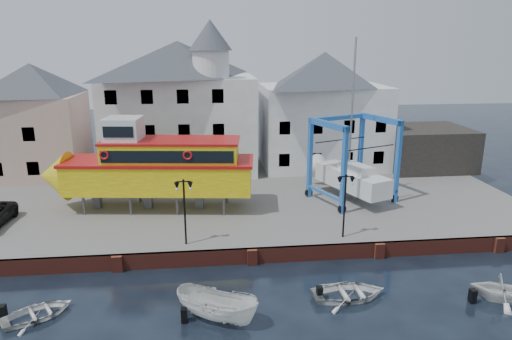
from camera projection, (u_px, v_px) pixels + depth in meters
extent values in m
plane|color=black|center=(252.00, 264.00, 27.86)|extent=(140.00, 140.00, 0.00)
cube|color=slate|center=(239.00, 198.00, 38.25)|extent=(44.00, 22.00, 1.00)
cube|color=maroon|center=(252.00, 256.00, 27.84)|extent=(44.00, 0.25, 1.00)
cube|color=maroon|center=(117.00, 264.00, 26.84)|extent=(0.60, 0.36, 1.00)
cube|color=maroon|center=(252.00, 257.00, 27.67)|extent=(0.60, 0.36, 1.00)
cube|color=maroon|center=(379.00, 251.00, 28.51)|extent=(0.60, 0.36, 1.00)
cube|color=maroon|center=(499.00, 245.00, 29.34)|extent=(0.60, 0.36, 1.00)
cube|color=tan|center=(38.00, 136.00, 41.92)|extent=(8.00, 7.00, 7.50)
pyramid|color=#3B3F4A|center=(31.00, 79.00, 40.53)|extent=(8.00, 7.00, 2.80)
cube|color=black|center=(33.00, 168.00, 39.25)|extent=(1.00, 0.08, 1.20)
cube|color=black|center=(29.00, 134.00, 38.44)|extent=(1.00, 0.08, 1.20)
cube|color=silver|center=(181.00, 124.00, 43.56)|extent=(14.00, 8.00, 9.00)
pyramid|color=#3B3F4A|center=(178.00, 59.00, 41.91)|extent=(14.00, 8.00, 3.20)
cube|color=black|center=(117.00, 166.00, 39.98)|extent=(1.00, 0.08, 1.20)
cube|color=black|center=(151.00, 165.00, 40.29)|extent=(1.00, 0.08, 1.20)
cube|color=black|center=(186.00, 164.00, 40.60)|extent=(1.00, 0.08, 1.20)
cube|color=black|center=(219.00, 163.00, 40.91)|extent=(1.00, 0.08, 1.20)
cube|color=black|center=(114.00, 132.00, 39.16)|extent=(1.00, 0.08, 1.20)
cube|color=black|center=(149.00, 132.00, 39.48)|extent=(1.00, 0.08, 1.20)
cube|color=black|center=(184.00, 131.00, 39.79)|extent=(1.00, 0.08, 1.20)
cube|color=black|center=(219.00, 130.00, 40.10)|extent=(1.00, 0.08, 1.20)
cube|color=black|center=(111.00, 97.00, 38.35)|extent=(1.00, 0.08, 1.20)
cube|color=black|center=(147.00, 97.00, 38.67)|extent=(1.00, 0.08, 1.20)
cube|color=black|center=(183.00, 97.00, 38.98)|extent=(1.00, 0.08, 1.20)
cube|color=black|center=(218.00, 96.00, 39.29)|extent=(1.00, 0.08, 1.20)
cylinder|color=silver|center=(211.00, 64.00, 40.03)|extent=(3.20, 3.20, 2.40)
cone|color=#3B3F4A|center=(210.00, 35.00, 39.35)|extent=(3.80, 3.80, 2.60)
cube|color=silver|center=(322.00, 126.00, 45.63)|extent=(12.00, 8.00, 8.00)
pyramid|color=#3B3F4A|center=(325.00, 69.00, 44.12)|extent=(12.00, 8.00, 3.20)
cube|color=black|center=(284.00, 160.00, 42.02)|extent=(1.00, 0.08, 1.20)
cube|color=black|center=(316.00, 159.00, 42.33)|extent=(1.00, 0.08, 1.20)
cube|color=black|center=(348.00, 158.00, 42.64)|extent=(1.00, 0.08, 1.20)
cube|color=black|center=(378.00, 158.00, 42.96)|extent=(1.00, 0.08, 1.20)
cube|color=black|center=(285.00, 128.00, 41.21)|extent=(1.00, 0.08, 1.20)
cube|color=black|center=(317.00, 127.00, 41.52)|extent=(1.00, 0.08, 1.20)
cube|color=black|center=(349.00, 127.00, 41.83)|extent=(1.00, 0.08, 1.20)
cube|color=black|center=(381.00, 126.00, 42.15)|extent=(1.00, 0.08, 1.20)
cube|color=black|center=(425.00, 147.00, 45.30)|extent=(8.00, 7.00, 4.00)
cylinder|color=black|center=(185.00, 214.00, 27.78)|extent=(0.12, 0.12, 4.00)
cube|color=black|center=(183.00, 182.00, 27.22)|extent=(0.90, 0.06, 0.06)
sphere|color=black|center=(183.00, 180.00, 27.20)|extent=(0.16, 0.16, 0.16)
cone|color=black|center=(177.00, 186.00, 27.25)|extent=(0.32, 0.32, 0.45)
sphere|color=white|center=(177.00, 189.00, 27.30)|extent=(0.18, 0.18, 0.18)
cone|color=black|center=(190.00, 186.00, 27.34)|extent=(0.32, 0.32, 0.45)
sphere|color=white|center=(190.00, 189.00, 27.39)|extent=(0.18, 0.18, 0.18)
cylinder|color=black|center=(344.00, 208.00, 28.82)|extent=(0.12, 0.12, 4.00)
cube|color=black|center=(346.00, 176.00, 28.27)|extent=(0.90, 0.06, 0.06)
sphere|color=black|center=(346.00, 175.00, 28.25)|extent=(0.16, 0.16, 0.16)
cone|color=black|center=(340.00, 181.00, 28.30)|extent=(0.32, 0.32, 0.45)
sphere|color=white|center=(340.00, 184.00, 28.35)|extent=(0.18, 0.18, 0.18)
cone|color=black|center=(352.00, 180.00, 28.38)|extent=(0.32, 0.32, 0.45)
sphere|color=white|center=(352.00, 183.00, 28.43)|extent=(0.18, 0.18, 0.18)
cylinder|color=#59595E|center=(84.00, 205.00, 32.97)|extent=(0.22, 0.22, 1.45)
cylinder|color=#59595E|center=(97.00, 193.00, 35.58)|extent=(0.22, 0.22, 1.45)
cylinder|color=#59595E|center=(130.00, 205.00, 32.94)|extent=(0.22, 0.22, 1.45)
cylinder|color=#59595E|center=(140.00, 193.00, 35.54)|extent=(0.22, 0.22, 1.45)
cylinder|color=#59595E|center=(177.00, 205.00, 32.90)|extent=(0.22, 0.22, 1.45)
cylinder|color=#59595E|center=(183.00, 193.00, 35.51)|extent=(0.22, 0.22, 1.45)
cylinder|color=#59595E|center=(224.00, 205.00, 32.87)|extent=(0.22, 0.22, 1.45)
cylinder|color=#59595E|center=(227.00, 193.00, 35.48)|extent=(0.22, 0.22, 1.45)
cube|color=#59595E|center=(97.00, 199.00, 34.27)|extent=(0.63, 0.55, 1.45)
cube|color=#59595E|center=(148.00, 199.00, 34.23)|extent=(0.63, 0.55, 1.45)
cube|color=#59595E|center=(200.00, 199.00, 34.19)|extent=(0.63, 0.55, 1.45)
cube|color=gold|center=(160.00, 176.00, 33.74)|extent=(13.88, 5.25, 2.13)
cone|color=gold|center=(55.00, 176.00, 33.82)|extent=(2.55, 3.90, 3.67)
cube|color=#B51312|center=(159.00, 161.00, 33.43)|extent=(14.18, 5.44, 0.21)
cube|color=gold|center=(171.00, 152.00, 33.23)|extent=(9.99, 4.41, 1.55)
cube|color=black|center=(167.00, 157.00, 31.61)|extent=(9.22, 1.16, 0.87)
cube|color=black|center=(176.00, 146.00, 34.83)|extent=(9.22, 1.16, 0.87)
cube|color=#B51312|center=(171.00, 141.00, 33.00)|extent=(10.19, 4.53, 0.17)
cube|color=white|center=(123.00, 130.00, 32.82)|extent=(2.79, 2.79, 1.76)
cube|color=black|center=(118.00, 132.00, 31.56)|extent=(2.10, 0.31, 0.77)
torus|color=#B51312|center=(104.00, 155.00, 31.56)|extent=(0.69, 0.21, 0.68)
torus|color=#B51312|center=(188.00, 155.00, 31.51)|extent=(0.69, 0.21, 0.68)
cube|color=#1A6CAB|center=(344.00, 171.00, 32.52)|extent=(0.42, 0.42, 6.41)
cylinder|color=black|center=(342.00, 209.00, 33.30)|extent=(0.68, 0.45, 0.64)
cube|color=#1A6CAB|center=(310.00, 158.00, 36.13)|extent=(0.42, 0.42, 6.41)
cylinder|color=black|center=(309.00, 193.00, 36.91)|extent=(0.68, 0.45, 0.64)
cube|color=#1A6CAB|center=(398.00, 163.00, 34.86)|extent=(0.42, 0.42, 6.41)
cylinder|color=black|center=(395.00, 198.00, 35.64)|extent=(0.68, 0.45, 0.64)
cube|color=#1A6CAB|center=(361.00, 151.00, 38.48)|extent=(0.42, 0.42, 6.41)
cylinder|color=black|center=(359.00, 184.00, 39.26)|extent=(0.68, 0.45, 0.64)
cube|color=#1A6CAB|center=(328.00, 124.00, 33.50)|extent=(2.00, 4.37, 0.45)
cube|color=#1A6CAB|center=(325.00, 193.00, 34.95)|extent=(1.91, 4.33, 0.19)
cube|color=#1A6CAB|center=(381.00, 119.00, 35.85)|extent=(2.00, 4.37, 0.45)
cube|color=#1A6CAB|center=(376.00, 184.00, 37.29)|extent=(1.91, 4.33, 0.19)
cube|color=#1A6CAB|center=(338.00, 118.00, 36.48)|extent=(5.22, 2.35, 0.32)
cube|color=white|center=(352.00, 179.00, 35.92)|extent=(4.51, 7.16, 1.46)
cone|color=white|center=(321.00, 167.00, 39.38)|extent=(2.50, 2.14, 2.11)
cube|color=#59595E|center=(351.00, 192.00, 36.20)|extent=(0.82, 1.61, 0.64)
cube|color=white|center=(356.00, 169.00, 35.26)|extent=(2.38, 3.09, 0.55)
cylinder|color=#99999E|center=(352.00, 106.00, 34.75)|extent=(0.21, 0.21, 10.07)
cube|color=black|center=(368.00, 148.00, 33.74)|extent=(4.59, 1.94, 0.05)
cube|color=black|center=(341.00, 140.00, 36.54)|extent=(4.59, 1.94, 0.05)
imported|color=white|center=(218.00, 320.00, 22.27)|extent=(4.68, 3.71, 1.72)
imported|color=white|center=(349.00, 298.00, 24.20)|extent=(4.07, 3.01, 0.82)
imported|color=white|center=(500.00, 301.00, 23.92)|extent=(3.90, 3.71, 1.61)
imported|color=white|center=(38.00, 317.00, 22.49)|extent=(4.03, 3.74, 0.68)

